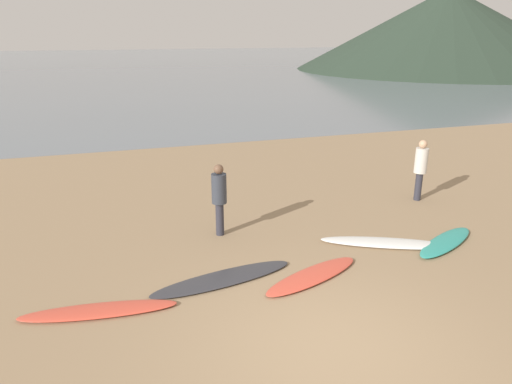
% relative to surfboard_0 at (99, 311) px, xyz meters
% --- Properties ---
extents(ground_plane, '(120.00, 120.00, 0.20)m').
position_rel_surfboard_0_xyz_m(ground_plane, '(3.07, 8.07, -0.14)').
color(ground_plane, '#997C5B').
rests_on(ground_plane, ground).
extents(ocean_water, '(140.00, 100.00, 0.01)m').
position_rel_surfboard_0_xyz_m(ocean_water, '(3.07, 60.88, -0.04)').
color(ocean_water, slate).
rests_on(ocean_water, ground).
extents(headland_hill, '(32.33, 32.33, 8.55)m').
position_rel_surfboard_0_xyz_m(headland_hill, '(37.24, 39.33, 4.23)').
color(headland_hill, '#28382B').
rests_on(headland_hill, ground).
extents(surfboard_0, '(2.44, 0.76, 0.08)m').
position_rel_surfboard_0_xyz_m(surfboard_0, '(0.00, 0.00, 0.00)').
color(surfboard_0, '#D84C38').
rests_on(surfboard_0, ground).
extents(surfboard_1, '(2.72, 1.06, 0.07)m').
position_rel_surfboard_0_xyz_m(surfboard_1, '(2.09, 0.40, -0.01)').
color(surfboard_1, '#333338').
rests_on(surfboard_1, ground).
extents(surfboard_2, '(2.20, 1.31, 0.08)m').
position_rel_surfboard_0_xyz_m(surfboard_2, '(3.63, 0.00, -0.00)').
color(surfboard_2, '#D84C38').
rests_on(surfboard_2, ground).
extents(surfboard_3, '(2.66, 1.63, 0.09)m').
position_rel_surfboard_0_xyz_m(surfboard_3, '(5.65, 0.79, 0.00)').
color(surfboard_3, white).
rests_on(surfboard_3, ground).
extents(surfboard_4, '(2.05, 1.40, 0.10)m').
position_rel_surfboard_0_xyz_m(surfboard_4, '(6.82, 0.45, 0.01)').
color(surfboard_4, teal).
rests_on(surfboard_4, ground).
extents(person_0, '(0.32, 0.32, 1.58)m').
position_rel_surfboard_0_xyz_m(person_0, '(7.93, 2.96, 0.89)').
color(person_0, '#2D2D38').
rests_on(person_0, ground).
extents(person_1, '(0.32, 0.32, 1.56)m').
position_rel_surfboard_0_xyz_m(person_1, '(2.53, 2.36, 0.88)').
color(person_1, '#2D2D38').
rests_on(person_1, ground).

